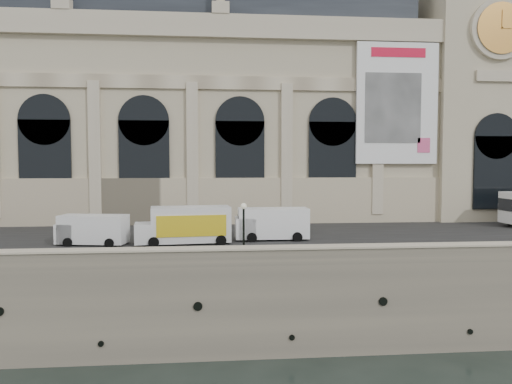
{
  "coord_description": "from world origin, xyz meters",
  "views": [
    {
      "loc": [
        2.79,
        -31.12,
        12.66
      ],
      "look_at": [
        7.72,
        22.0,
        9.47
      ],
      "focal_mm": 35.0,
      "sensor_mm": 36.0,
      "label": 1
    }
  ],
  "objects_px": {
    "lamp_right": "(244,233)",
    "van_c": "(269,224)",
    "box_truck": "(185,225)",
    "van_b": "(90,230)"
  },
  "relations": [
    {
      "from": "van_b",
      "to": "box_truck",
      "type": "height_order",
      "value": "box_truck"
    },
    {
      "from": "lamp_right",
      "to": "van_c",
      "type": "bearing_deg",
      "value": 72.91
    },
    {
      "from": "box_truck",
      "to": "lamp_right",
      "type": "distance_m",
      "value": 8.58
    },
    {
      "from": "van_b",
      "to": "lamp_right",
      "type": "distance_m",
      "value": 14.14
    },
    {
      "from": "van_b",
      "to": "box_truck",
      "type": "bearing_deg",
      "value": -1.66
    },
    {
      "from": "van_b",
      "to": "lamp_right",
      "type": "xyz_separation_m",
      "value": [
        11.87,
        -7.66,
        0.71
      ]
    },
    {
      "from": "box_truck",
      "to": "lamp_right",
      "type": "bearing_deg",
      "value": -60.35
    },
    {
      "from": "van_c",
      "to": "van_b",
      "type": "bearing_deg",
      "value": -175.24
    },
    {
      "from": "van_b",
      "to": "lamp_right",
      "type": "relative_size",
      "value": 1.46
    },
    {
      "from": "van_b",
      "to": "van_c",
      "type": "xyz_separation_m",
      "value": [
        14.6,
        1.21,
        0.16
      ]
    }
  ]
}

